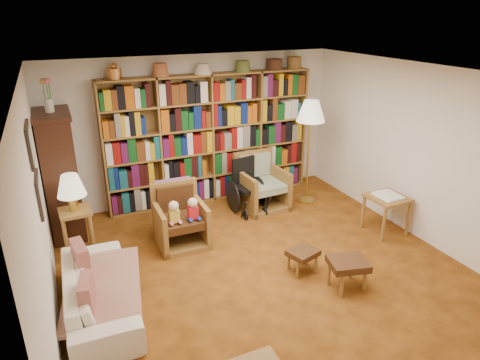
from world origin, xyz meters
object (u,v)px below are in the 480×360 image
floor_lamp (311,115)px  footstool_b (348,265)px  side_table_papers (387,202)px  footstool_a (303,254)px  sofa (99,291)px  armchair_leather (179,219)px  armchair_sage (260,186)px  wheelchair (246,187)px  side_table_lamp (77,222)px

floor_lamp → footstool_b: floor_lamp is taller
side_table_papers → footstool_a: bearing=-166.3°
sofa → footstool_a: sofa is taller
armchair_leather → footstool_b: size_ratio=1.68×
armchair_sage → footstool_b: bearing=-91.9°
wheelchair → floor_lamp: 1.59m
side_table_lamp → armchair_leather: bearing=-8.8°
side_table_lamp → floor_lamp: floor_lamp is taller
armchair_sage → footstool_b: armchair_sage is taller
armchair_sage → floor_lamp: 1.46m
sofa → side_table_papers: (4.20, 0.17, 0.23)m
armchair_leather → footstool_b: (1.53, -1.92, -0.05)m
wheelchair → footstool_b: (0.20, -2.50, -0.10)m
floor_lamp → side_table_papers: bearing=-71.0°
side_table_lamp → floor_lamp: bearing=3.6°
armchair_sage → footstool_b: 2.57m
armchair_sage → floor_lamp: (0.82, -0.19, 1.20)m
armchair_sage → wheelchair: size_ratio=1.03×
armchair_leather → wheelchair: size_ratio=0.99×
wheelchair → footstool_a: 1.99m
armchair_leather → armchair_sage: 1.74m
side_table_lamp → footstool_b: (2.90, -2.13, -0.17)m
armchair_sage → side_table_papers: (1.31, -1.64, 0.14)m
armchair_leather → footstool_a: armchair_leather is taller
footstool_a → footstool_b: bearing=-59.1°
floor_lamp → footstool_a: bearing=-123.2°
side_table_papers → footstool_b: 1.69m
wheelchair → side_table_papers: (1.60, -1.57, 0.09)m
footstool_a → footstool_b: size_ratio=0.84×
armchair_sage → footstool_b: size_ratio=1.76×
sofa → armchair_sage: (2.89, 1.81, 0.09)m
sofa → footstool_b: size_ratio=3.40×
side_table_lamp → wheelchair: 2.73m
armchair_leather → footstool_b: armchair_leather is taller
sofa → floor_lamp: 4.24m
sofa → wheelchair: wheelchair is taller
floor_lamp → armchair_sage: bearing=166.6°
armchair_sage → side_table_lamp: bearing=-171.8°
sofa → armchair_sage: armchair_sage is taller
side_table_lamp → footstool_a: size_ratio=1.52×
armchair_leather → footstool_b: bearing=-51.4°
wheelchair → side_table_papers: bearing=-44.4°
sofa → floor_lamp: bearing=-65.0°
armchair_sage → footstool_a: bearing=-100.9°
floor_lamp → footstool_a: size_ratio=4.10×
armchair_leather → wheelchair: bearing=23.4°
armchair_leather → armchair_sage: armchair_sage is taller
floor_lamp → footstool_a: 2.57m
armchair_leather → footstool_a: 1.87m
sofa → floor_lamp: floor_lamp is taller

